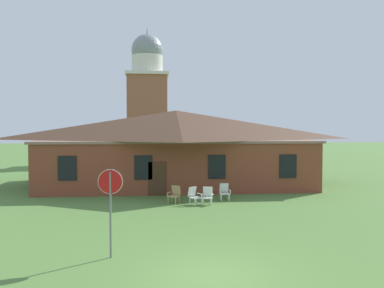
# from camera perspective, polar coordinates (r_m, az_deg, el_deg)

# --- Properties ---
(ground_plane) EXTENTS (200.00, 200.00, 0.00)m
(ground_plane) POSITION_cam_1_polar(r_m,az_deg,el_deg) (12.06, 2.79, -18.12)
(ground_plane) COLOR #517A38
(brick_building) EXTENTS (19.03, 10.40, 5.49)m
(brick_building) POSITION_cam_1_polar(r_m,az_deg,el_deg) (29.96, -2.27, -0.38)
(brick_building) COLOR brown
(brick_building) RESTS_ON ground
(dome_tower) EXTENTS (5.18, 5.18, 16.63)m
(dome_tower) POSITION_cam_1_polar(r_m,az_deg,el_deg) (50.60, -6.33, 6.05)
(dome_tower) COLOR #93563D
(dome_tower) RESTS_ON ground
(stop_sign) EXTENTS (0.81, 0.07, 2.88)m
(stop_sign) POSITION_cam_1_polar(r_m,az_deg,el_deg) (13.32, -11.48, -7.04)
(stop_sign) COLOR slate
(stop_sign) RESTS_ON ground
(lawn_chair_by_porch) EXTENTS (0.83, 0.86, 0.96)m
(lawn_chair_by_porch) POSITION_cam_1_polar(r_m,az_deg,el_deg) (22.72, -2.47, -7.08)
(lawn_chair_by_porch) COLOR tan
(lawn_chair_by_porch) RESTS_ON ground
(lawn_chair_near_door) EXTENTS (0.85, 0.87, 0.96)m
(lawn_chair_near_door) POSITION_cam_1_polar(r_m,az_deg,el_deg) (22.22, 0.32, -7.29)
(lawn_chair_near_door) COLOR silver
(lawn_chair_near_door) RESTS_ON ground
(lawn_chair_left_end) EXTENTS (0.73, 0.78, 0.96)m
(lawn_chair_left_end) POSITION_cam_1_polar(r_m,az_deg,el_deg) (22.24, 2.19, -7.28)
(lawn_chair_left_end) COLOR silver
(lawn_chair_left_end) RESTS_ON ground
(lawn_chair_middle) EXTENTS (0.65, 0.68, 0.96)m
(lawn_chair_middle) POSITION_cam_1_polar(r_m,az_deg,el_deg) (23.68, 4.62, -6.70)
(lawn_chair_middle) COLOR silver
(lawn_chair_middle) RESTS_ON ground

